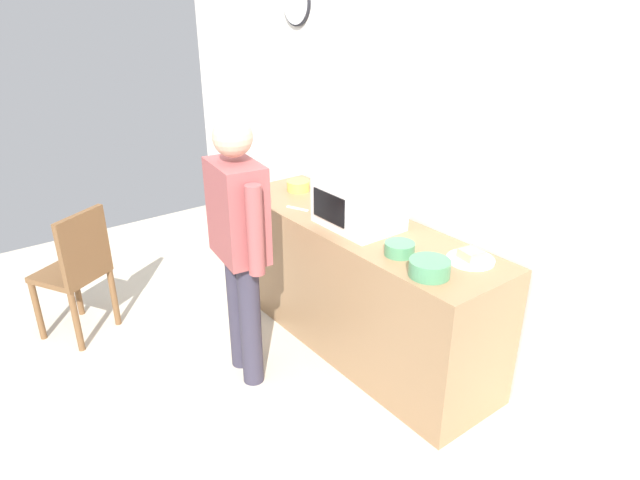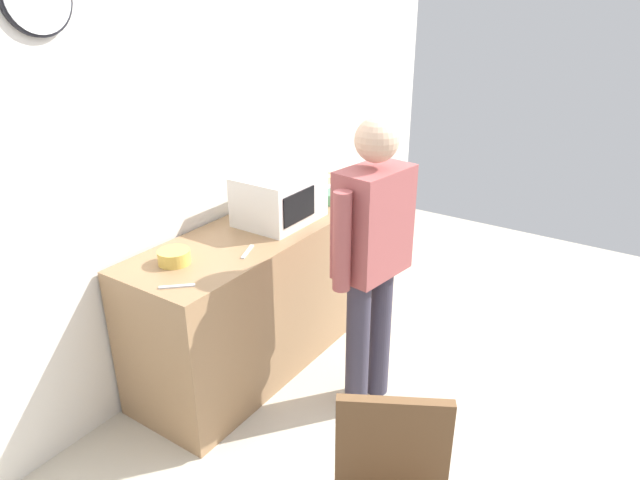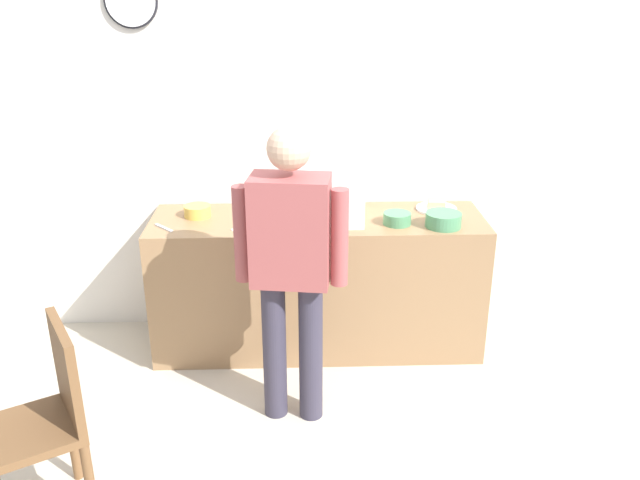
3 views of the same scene
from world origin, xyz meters
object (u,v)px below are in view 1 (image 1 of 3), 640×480
(fork_utensil, at_px, (297,209))
(mixing_bowl, at_px, (298,186))
(salad_bowl, at_px, (429,268))
(person_standing, at_px, (239,235))
(wooden_chair, at_px, (77,268))
(microwave, at_px, (359,203))
(spoon_utensil, at_px, (262,189))
(sandwich_plate, at_px, (471,258))
(cereal_bowl, at_px, (400,249))

(fork_utensil, bearing_deg, mixing_bowl, 144.05)
(salad_bowl, distance_m, person_standing, 1.10)
(mixing_bowl, distance_m, person_standing, 1.03)
(wooden_chair, bearing_deg, microwave, 48.80)
(fork_utensil, bearing_deg, wooden_chair, -121.22)
(spoon_utensil, distance_m, person_standing, 1.00)
(sandwich_plate, xyz_separation_m, spoon_utensil, (-1.72, -0.28, -0.02))
(mixing_bowl, height_order, person_standing, person_standing)
(spoon_utensil, xyz_separation_m, person_standing, (0.77, -0.63, 0.06))
(mixing_bowl, relative_size, person_standing, 0.10)
(mixing_bowl, bearing_deg, salad_bowl, -8.81)
(sandwich_plate, xyz_separation_m, mixing_bowl, (-1.54, -0.07, 0.02))
(sandwich_plate, bearing_deg, mixing_bowl, -177.23)
(salad_bowl, relative_size, cereal_bowl, 1.27)
(salad_bowl, height_order, cereal_bowl, salad_bowl)
(person_standing, bearing_deg, wooden_chair, -147.41)
(microwave, xyz_separation_m, mixing_bowl, (-0.78, 0.09, -0.11))
(salad_bowl, relative_size, person_standing, 0.13)
(cereal_bowl, xyz_separation_m, spoon_utensil, (-1.42, -0.03, -0.03))
(sandwich_plate, bearing_deg, salad_bowl, -93.90)
(cereal_bowl, bearing_deg, spoon_utensil, -178.98)
(microwave, relative_size, fork_utensil, 2.94)
(microwave, height_order, mixing_bowl, microwave)
(sandwich_plate, relative_size, fork_utensil, 1.55)
(salad_bowl, xyz_separation_m, spoon_utensil, (-1.69, 0.03, -0.04))
(sandwich_plate, relative_size, spoon_utensil, 1.55)
(salad_bowl, height_order, spoon_utensil, salad_bowl)
(salad_bowl, height_order, person_standing, person_standing)
(person_standing, bearing_deg, fork_utensil, 114.82)
(sandwich_plate, relative_size, wooden_chair, 0.28)
(cereal_bowl, relative_size, fork_utensil, 1.01)
(sandwich_plate, height_order, mixing_bowl, mixing_bowl)
(salad_bowl, height_order, wooden_chair, salad_bowl)
(spoon_utensil, bearing_deg, salad_bowl, -1.01)
(fork_utensil, relative_size, spoon_utensil, 1.00)
(spoon_utensil, xyz_separation_m, wooden_chair, (-0.29, -1.32, -0.38))
(cereal_bowl, distance_m, spoon_utensil, 1.42)
(sandwich_plate, bearing_deg, fork_utensil, -166.16)
(sandwich_plate, bearing_deg, person_standing, -135.84)
(wooden_chair, bearing_deg, mixing_bowl, 72.80)
(salad_bowl, xyz_separation_m, mixing_bowl, (-1.52, 0.24, -0.01))
(mixing_bowl, bearing_deg, person_standing, -54.60)
(mixing_bowl, distance_m, spoon_utensil, 0.27)
(salad_bowl, bearing_deg, person_standing, -146.70)
(sandwich_plate, relative_size, person_standing, 0.16)
(microwave, relative_size, spoon_utensil, 2.94)
(fork_utensil, relative_size, wooden_chair, 0.18)
(cereal_bowl, distance_m, fork_utensil, 0.93)
(microwave, height_order, wooden_chair, microwave)
(mixing_bowl, distance_m, wooden_chair, 1.65)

